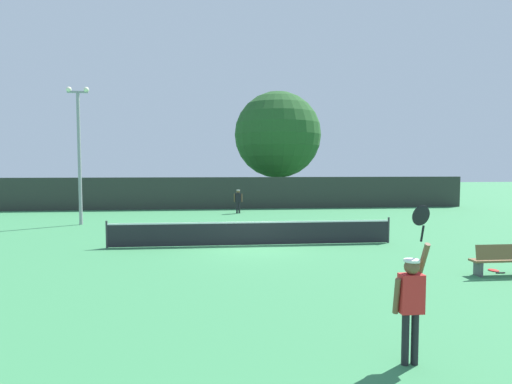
{
  "coord_description": "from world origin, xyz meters",
  "views": [
    {
      "loc": [
        -1.51,
        -16.92,
        3.23
      ],
      "look_at": [
        0.49,
        3.39,
        1.94
      ],
      "focal_mm": 29.87,
      "sensor_mm": 36.0,
      "label": 1
    }
  ],
  "objects_px": {
    "light_pole": "(79,146)",
    "parked_car_near": "(144,194)",
    "player_receiving": "(238,199)",
    "parked_car_far": "(334,191)",
    "spare_racket": "(494,270)",
    "courtside_bench": "(502,260)",
    "player_serving": "(411,295)",
    "parked_car_mid": "(304,192)",
    "large_tree": "(278,135)",
    "tennis_ball": "(278,241)"
  },
  "relations": [
    {
      "from": "light_pole",
      "to": "parked_car_near",
      "type": "xyz_separation_m",
      "value": [
        1.33,
        12.82,
        -3.48
      ]
    },
    {
      "from": "player_receiving",
      "to": "parked_car_far",
      "type": "distance_m",
      "value": 15.21
    },
    {
      "from": "player_serving",
      "to": "parked_car_far",
      "type": "bearing_deg",
      "value": 75.95
    },
    {
      "from": "spare_racket",
      "to": "parked_car_mid",
      "type": "xyz_separation_m",
      "value": [
        -0.39,
        25.92,
        0.76
      ]
    },
    {
      "from": "player_serving",
      "to": "courtside_bench",
      "type": "bearing_deg",
      "value": 44.08
    },
    {
      "from": "spare_racket",
      "to": "light_pole",
      "type": "bearing_deg",
      "value": 143.18
    },
    {
      "from": "player_receiving",
      "to": "parked_car_mid",
      "type": "distance_m",
      "value": 11.59
    },
    {
      "from": "large_tree",
      "to": "parked_car_near",
      "type": "height_order",
      "value": "large_tree"
    },
    {
      "from": "player_receiving",
      "to": "large_tree",
      "type": "distance_m",
      "value": 10.71
    },
    {
      "from": "light_pole",
      "to": "parked_car_near",
      "type": "relative_size",
      "value": 1.71
    },
    {
      "from": "player_serving",
      "to": "parked_car_near",
      "type": "height_order",
      "value": "player_serving"
    },
    {
      "from": "player_serving",
      "to": "parked_car_near",
      "type": "xyz_separation_m",
      "value": [
        -9.05,
        30.18,
        -0.37
      ]
    },
    {
      "from": "courtside_bench",
      "to": "light_pole",
      "type": "distance_m",
      "value": 20.22
    },
    {
      "from": "parked_car_mid",
      "to": "tennis_ball",
      "type": "bearing_deg",
      "value": -111.17
    },
    {
      "from": "player_receiving",
      "to": "large_tree",
      "type": "relative_size",
      "value": 0.16
    },
    {
      "from": "player_receiving",
      "to": "parked_car_far",
      "type": "xyz_separation_m",
      "value": [
        9.93,
        11.52,
        -0.19
      ]
    },
    {
      "from": "player_receiving",
      "to": "spare_racket",
      "type": "relative_size",
      "value": 3.06
    },
    {
      "from": "tennis_ball",
      "to": "courtside_bench",
      "type": "xyz_separation_m",
      "value": [
        5.68,
        -6.22,
        0.45
      ]
    },
    {
      "from": "large_tree",
      "to": "tennis_ball",
      "type": "bearing_deg",
      "value": -98.46
    },
    {
      "from": "light_pole",
      "to": "parked_car_mid",
      "type": "distance_m",
      "value": 21.15
    },
    {
      "from": "light_pole",
      "to": "parked_car_far",
      "type": "bearing_deg",
      "value": 40.62
    },
    {
      "from": "player_receiving",
      "to": "parked_car_near",
      "type": "relative_size",
      "value": 0.37
    },
    {
      "from": "player_receiving",
      "to": "spare_racket",
      "type": "distance_m",
      "value": 17.76
    },
    {
      "from": "light_pole",
      "to": "parked_car_far",
      "type": "distance_m",
      "value": 24.94
    },
    {
      "from": "player_serving",
      "to": "player_receiving",
      "type": "xyz_separation_m",
      "value": [
        -1.56,
        21.92,
        -0.18
      ]
    },
    {
      "from": "light_pole",
      "to": "parked_car_far",
      "type": "xyz_separation_m",
      "value": [
        18.75,
        16.08,
        -3.48
      ]
    },
    {
      "from": "player_serving",
      "to": "parked_car_mid",
      "type": "relative_size",
      "value": 0.59
    },
    {
      "from": "parked_car_mid",
      "to": "parked_car_near",
      "type": "bearing_deg",
      "value": 179.25
    },
    {
      "from": "spare_racket",
      "to": "parked_car_near",
      "type": "xyz_separation_m",
      "value": [
        -14.4,
        24.6,
        0.76
      ]
    },
    {
      "from": "player_serving",
      "to": "parked_car_far",
      "type": "relative_size",
      "value": 0.61
    },
    {
      "from": "player_serving",
      "to": "parked_car_mid",
      "type": "xyz_separation_m",
      "value": [
        4.96,
        31.51,
        -0.37
      ]
    },
    {
      "from": "tennis_ball",
      "to": "parked_car_far",
      "type": "relative_size",
      "value": 0.02
    },
    {
      "from": "courtside_bench",
      "to": "player_serving",
      "type": "bearing_deg",
      "value": -135.92
    },
    {
      "from": "courtside_bench",
      "to": "large_tree",
      "type": "height_order",
      "value": "large_tree"
    },
    {
      "from": "spare_racket",
      "to": "parked_car_far",
      "type": "relative_size",
      "value": 0.12
    },
    {
      "from": "parked_car_far",
      "to": "tennis_ball",
      "type": "bearing_deg",
      "value": -111.17
    },
    {
      "from": "courtside_bench",
      "to": "spare_racket",
      "type": "bearing_deg",
      "value": 75.47
    },
    {
      "from": "tennis_ball",
      "to": "light_pole",
      "type": "distance_m",
      "value": 12.37
    },
    {
      "from": "courtside_bench",
      "to": "parked_car_mid",
      "type": "distance_m",
      "value": 26.46
    },
    {
      "from": "player_receiving",
      "to": "parked_car_far",
      "type": "relative_size",
      "value": 0.38
    },
    {
      "from": "spare_racket",
      "to": "parked_car_far",
      "type": "height_order",
      "value": "parked_car_far"
    },
    {
      "from": "large_tree",
      "to": "player_receiving",
      "type": "bearing_deg",
      "value": -114.57
    },
    {
      "from": "player_serving",
      "to": "light_pole",
      "type": "bearing_deg",
      "value": 120.87
    },
    {
      "from": "player_receiving",
      "to": "parked_car_mid",
      "type": "xyz_separation_m",
      "value": [
        6.53,
        9.58,
        -0.19
      ]
    },
    {
      "from": "tennis_ball",
      "to": "player_receiving",
      "type": "bearing_deg",
      "value": 95.83
    },
    {
      "from": "tennis_ball",
      "to": "parked_car_near",
      "type": "relative_size",
      "value": 0.02
    },
    {
      "from": "player_serving",
      "to": "large_tree",
      "type": "distance_m",
      "value": 31.04
    },
    {
      "from": "player_receiving",
      "to": "courtside_bench",
      "type": "bearing_deg",
      "value": 111.86
    },
    {
      "from": "light_pole",
      "to": "parked_car_near",
      "type": "bearing_deg",
      "value": 84.07
    },
    {
      "from": "parked_car_far",
      "to": "parked_car_mid",
      "type": "bearing_deg",
      "value": -149.79
    }
  ]
}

